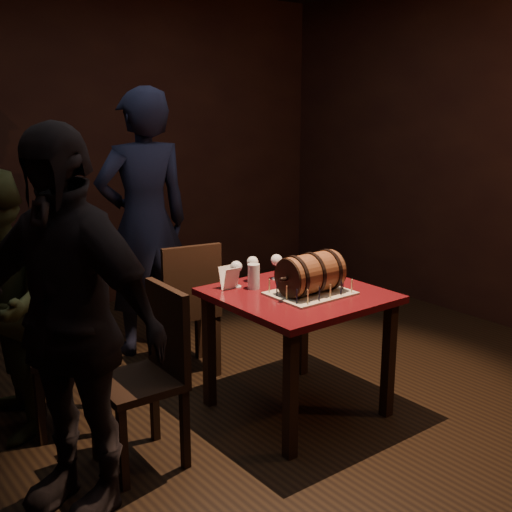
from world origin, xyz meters
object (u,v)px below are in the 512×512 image
at_px(barrel_cake, 311,273).
at_px(pint_of_ale, 254,277).
at_px(chair_back, 188,302).
at_px(wine_glass_right, 277,261).
at_px(pub_table, 298,310).
at_px(chair_left_rear, 82,339).
at_px(person_left_front, 66,326).
at_px(chair_left_front, 152,366).
at_px(person_back, 144,224).
at_px(wine_glass_mid, 253,263).
at_px(wine_glass_left, 236,268).

bearing_deg(barrel_cake, pint_of_ale, 122.85).
bearing_deg(chair_back, wine_glass_right, -59.48).
xyz_separation_m(pub_table, wine_glass_right, (0.07, 0.29, 0.23)).
relative_size(pint_of_ale, chair_left_rear, 0.16).
relative_size(pint_of_ale, person_left_front, 0.08).
bearing_deg(chair_left_rear, chair_left_front, -77.32).
relative_size(barrel_cake, person_back, 0.21).
xyz_separation_m(wine_glass_right, chair_back, (-0.32, 0.54, -0.35)).
height_order(pint_of_ale, chair_left_front, chair_left_front).
relative_size(wine_glass_right, chair_left_rear, 0.17).
bearing_deg(wine_glass_right, chair_back, 120.52).
bearing_deg(pub_table, wine_glass_right, 76.38).
height_order(wine_glass_right, chair_left_rear, chair_left_rear).
xyz_separation_m(pub_table, chair_left_front, (-0.95, 0.05, -0.12)).
relative_size(chair_left_front, person_back, 0.48).
bearing_deg(chair_left_front, barrel_cake, -7.40).
bearing_deg(chair_back, pub_table, -73.16).
bearing_deg(person_back, wine_glass_right, 112.07).
height_order(pub_table, wine_glass_right, wine_glass_right).
xyz_separation_m(barrel_cake, wine_glass_right, (0.04, 0.36, -0.01)).
relative_size(pub_table, person_back, 0.47).
height_order(barrel_cake, pint_of_ale, barrel_cake).
bearing_deg(wine_glass_mid, pub_table, -76.58).
bearing_deg(person_back, pint_of_ale, 100.43).
height_order(pint_of_ale, chair_left_rear, chair_left_rear).
xyz_separation_m(chair_left_rear, person_left_front, (-0.34, -0.71, 0.36)).
height_order(chair_left_rear, person_back, person_back).
bearing_deg(wine_glass_right, person_left_front, -166.33).
relative_size(wine_glass_mid, wine_glass_right, 1.00).
bearing_deg(person_back, pub_table, 106.39).
bearing_deg(pint_of_ale, chair_left_rear, 155.67).
bearing_deg(pub_table, barrel_cake, -71.63).
bearing_deg(pub_table, wine_glass_left, 126.55).
relative_size(wine_glass_left, chair_back, 0.17).
relative_size(pub_table, chair_left_front, 0.97).
height_order(pub_table, person_left_front, person_left_front).
xyz_separation_m(wine_glass_left, chair_back, (-0.02, 0.52, -0.35)).
bearing_deg(pint_of_ale, chair_left_front, -168.11).
xyz_separation_m(wine_glass_left, chair_left_rear, (-0.85, 0.32, -0.35)).
height_order(pint_of_ale, chair_back, chair_back).
distance_m(wine_glass_mid, pint_of_ale, 0.15).
bearing_deg(chair_left_rear, chair_back, 13.55).
bearing_deg(chair_left_front, pint_of_ale, 11.89).
distance_m(pub_table, chair_left_rear, 1.25).
bearing_deg(chair_left_front, wine_glass_left, 19.39).
bearing_deg(person_left_front, chair_left_front, 80.82).
distance_m(chair_left_rear, person_back, 1.23).
bearing_deg(chair_left_rear, pint_of_ale, -24.33).
xyz_separation_m(barrel_cake, chair_left_rear, (-1.10, 0.71, -0.35)).
distance_m(wine_glass_right, chair_back, 0.72).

